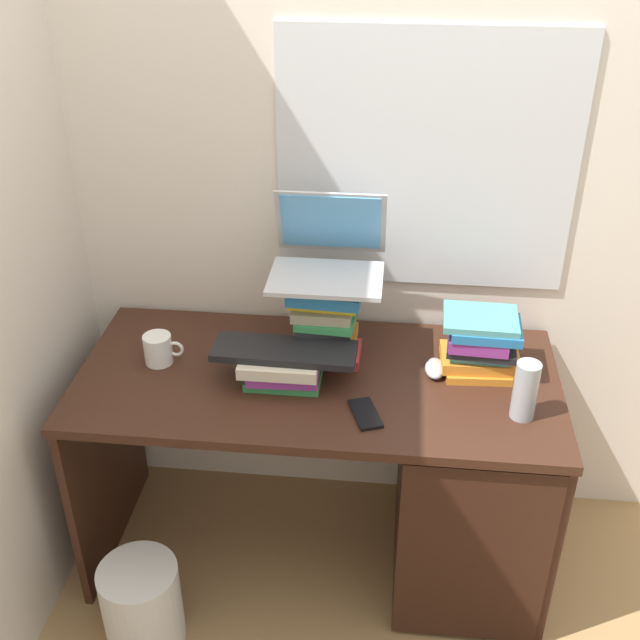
% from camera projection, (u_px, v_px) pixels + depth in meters
% --- Properties ---
extents(ground_plane, '(6.00, 6.00, 0.00)m').
position_uv_depth(ground_plane, '(318.00, 549.00, 2.74)').
color(ground_plane, '#9E7A4C').
extents(wall_back, '(6.00, 0.06, 2.60)m').
position_uv_depth(wall_back, '(332.00, 153.00, 2.40)').
color(wall_back, silver).
rests_on(wall_back, ground).
extents(wall_left, '(0.05, 6.00, 2.60)m').
position_uv_depth(wall_left, '(10.00, 188.00, 2.15)').
color(wall_left, beige).
rests_on(wall_left, ground).
extents(desk, '(1.45, 0.67, 0.74)m').
position_uv_depth(desk, '(433.00, 474.00, 2.48)').
color(desk, '#381E14').
rests_on(desk, ground).
extents(book_stack_tall, '(0.23, 0.20, 0.26)m').
position_uv_depth(book_stack_tall, '(325.00, 320.00, 2.39)').
color(book_stack_tall, '#B22D33').
rests_on(book_stack_tall, desk).
extents(book_stack_keyboard_riser, '(0.23, 0.17, 0.09)m').
position_uv_depth(book_stack_keyboard_riser, '(282.00, 368.00, 2.31)').
color(book_stack_keyboard_riser, '#338C4C').
rests_on(book_stack_keyboard_riser, desk).
extents(book_stack_side, '(0.24, 0.19, 0.19)m').
position_uv_depth(book_stack_side, '(480.00, 343.00, 2.34)').
color(book_stack_side, orange).
rests_on(book_stack_side, desk).
extents(laptop, '(0.34, 0.31, 0.23)m').
position_uv_depth(laptop, '(328.00, 254.00, 2.35)').
color(laptop, '#B7BABF').
rests_on(laptop, book_stack_tall).
extents(keyboard, '(0.42, 0.15, 0.02)m').
position_uv_depth(keyboard, '(284.00, 351.00, 2.29)').
color(keyboard, black).
rests_on(keyboard, book_stack_keyboard_riser).
extents(computer_mouse, '(0.06, 0.10, 0.04)m').
position_uv_depth(computer_mouse, '(435.00, 368.00, 2.36)').
color(computer_mouse, '#A5A8AD').
rests_on(computer_mouse, desk).
extents(mug, '(0.12, 0.09, 0.09)m').
position_uv_depth(mug, '(159.00, 349.00, 2.40)').
color(mug, white).
rests_on(mug, desk).
extents(water_bottle, '(0.07, 0.07, 0.17)m').
position_uv_depth(water_bottle, '(525.00, 390.00, 2.15)').
color(water_bottle, '#999EA5').
rests_on(water_bottle, desk).
extents(cell_phone, '(0.11, 0.15, 0.01)m').
position_uv_depth(cell_phone, '(365.00, 414.00, 2.20)').
color(cell_phone, black).
rests_on(cell_phone, desk).
extents(wastebasket, '(0.24, 0.24, 0.29)m').
position_uv_depth(wastebasket, '(142.00, 605.00, 2.37)').
color(wastebasket, silver).
rests_on(wastebasket, ground).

